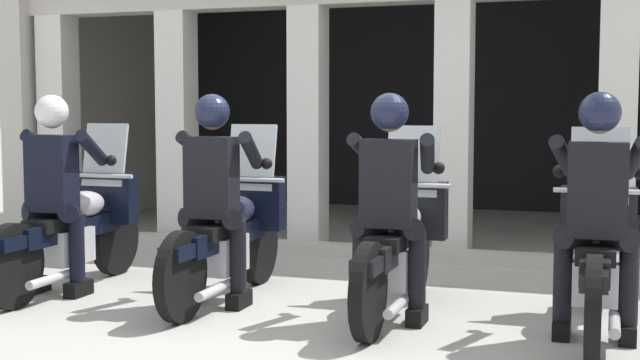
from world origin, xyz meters
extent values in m
plane|color=#A8A59E|center=(0.00, 3.00, 0.00)|extent=(80.00, 80.00, 0.00)
cube|color=black|center=(-0.16, 6.92, 1.49)|extent=(8.77, 0.24, 2.98)
cube|color=#BCB7AD|center=(-4.45, 4.82, 1.49)|extent=(0.30, 4.60, 2.98)
cube|color=silver|center=(-4.05, 2.87, 1.27)|extent=(0.35, 0.36, 2.54)
cube|color=silver|center=(-2.49, 2.87, 1.27)|extent=(0.35, 0.36, 2.54)
cube|color=silver|center=(-0.94, 2.87, 1.27)|extent=(0.35, 0.36, 2.54)
cube|color=silver|center=(0.61, 2.87, 1.27)|extent=(0.35, 0.36, 2.54)
cube|color=silver|center=(2.17, 2.87, 1.27)|extent=(0.35, 0.36, 2.54)
cube|color=#B7B5AD|center=(-0.16, 2.37, 0.06)|extent=(8.37, 0.24, 0.12)
cylinder|color=black|center=(-2.04, 0.83, 0.32)|extent=(0.09, 0.64, 0.64)
cylinder|color=black|center=(-2.04, -0.57, 0.32)|extent=(0.09, 0.64, 0.64)
cube|color=black|center=(-2.04, 0.83, 0.53)|extent=(0.14, 0.44, 0.08)
cube|color=silver|center=(-2.04, 0.08, 0.37)|extent=(0.28, 0.44, 0.28)
cube|color=black|center=(-2.04, 0.13, 0.50)|extent=(0.18, 1.24, 0.16)
ellipsoid|color=#B2B2B7|center=(-2.04, 0.35, 0.68)|extent=(0.26, 0.48, 0.22)
cube|color=black|center=(-2.04, -0.05, 0.57)|extent=(0.24, 0.52, 0.10)
cube|color=black|center=(-2.04, -0.51, 0.50)|extent=(0.16, 0.48, 0.10)
cylinder|color=silver|center=(-2.04, 0.77, 0.56)|extent=(0.05, 0.24, 0.53)
cube|color=black|center=(-2.04, 0.71, 0.70)|extent=(0.52, 0.16, 0.44)
sphere|color=silver|center=(-2.04, 0.81, 0.72)|extent=(0.18, 0.18, 0.18)
cube|color=silver|center=(-2.04, 0.69, 1.07)|extent=(0.40, 0.14, 0.54)
cylinder|color=silver|center=(-2.04, 0.61, 0.90)|extent=(0.62, 0.04, 0.04)
cylinder|color=silver|center=(-1.92, -0.27, 0.18)|extent=(0.07, 0.55, 0.07)
cube|color=black|center=(-2.04, -0.07, 0.97)|extent=(0.36, 0.22, 0.60)
cube|color=black|center=(-2.04, 0.05, 0.99)|extent=(0.05, 0.02, 0.32)
sphere|color=tan|center=(-2.04, -0.05, 1.43)|extent=(0.21, 0.21, 0.21)
sphere|color=silver|center=(-2.04, -0.05, 1.46)|extent=(0.26, 0.26, 0.26)
cylinder|color=black|center=(-1.90, -0.05, 0.66)|extent=(0.26, 0.29, 0.17)
cylinder|color=black|center=(-1.84, -0.05, 0.39)|extent=(0.12, 0.12, 0.53)
cube|color=black|center=(-1.84, -0.04, 0.06)|extent=(0.11, 0.26, 0.12)
cylinder|color=black|center=(-2.18, -0.05, 0.66)|extent=(0.26, 0.29, 0.17)
cylinder|color=black|center=(-2.24, -0.05, 0.39)|extent=(0.12, 0.12, 0.53)
cube|color=black|center=(-2.24, -0.04, 0.06)|extent=(0.11, 0.26, 0.12)
cylinder|color=black|center=(-1.82, 0.16, 1.16)|extent=(0.19, 0.48, 0.31)
sphere|color=black|center=(-1.78, 0.37, 1.05)|extent=(0.09, 0.09, 0.09)
cylinder|color=black|center=(-2.26, 0.16, 1.16)|extent=(0.19, 0.48, 0.31)
sphere|color=black|center=(-2.30, 0.37, 1.05)|extent=(0.09, 0.09, 0.09)
cylinder|color=black|center=(-0.68, 0.88, 0.32)|extent=(0.09, 0.64, 0.64)
cylinder|color=black|center=(-0.68, -0.52, 0.32)|extent=(0.09, 0.64, 0.64)
cube|color=black|center=(-0.68, 0.88, 0.53)|extent=(0.14, 0.44, 0.08)
cube|color=silver|center=(-0.68, 0.13, 0.37)|extent=(0.28, 0.44, 0.28)
cube|color=black|center=(-0.68, 0.18, 0.50)|extent=(0.18, 1.24, 0.16)
ellipsoid|color=#1E2338|center=(-0.68, 0.40, 0.68)|extent=(0.26, 0.48, 0.22)
cube|color=black|center=(-0.68, 0.00, 0.57)|extent=(0.24, 0.52, 0.10)
cube|color=black|center=(-0.68, -0.46, 0.50)|extent=(0.16, 0.48, 0.10)
cylinder|color=silver|center=(-0.68, 0.82, 0.56)|extent=(0.05, 0.24, 0.53)
cube|color=black|center=(-0.68, 0.76, 0.70)|extent=(0.52, 0.16, 0.44)
sphere|color=silver|center=(-0.68, 0.86, 0.72)|extent=(0.18, 0.18, 0.18)
cube|color=silver|center=(-0.68, 0.74, 1.07)|extent=(0.40, 0.14, 0.54)
cylinder|color=silver|center=(-0.68, 0.66, 0.90)|extent=(0.62, 0.04, 0.04)
cylinder|color=silver|center=(-0.56, -0.22, 0.18)|extent=(0.07, 0.55, 0.07)
cube|color=black|center=(-0.68, -0.02, 0.97)|extent=(0.36, 0.22, 0.60)
cube|color=black|center=(-0.68, 0.10, 0.99)|extent=(0.05, 0.02, 0.32)
sphere|color=#936B51|center=(-0.68, 0.00, 1.43)|extent=(0.21, 0.21, 0.21)
sphere|color=#191E38|center=(-0.68, 0.00, 1.46)|extent=(0.26, 0.26, 0.26)
cylinder|color=black|center=(-0.54, 0.00, 0.66)|extent=(0.26, 0.29, 0.17)
cylinder|color=black|center=(-0.48, 0.00, 0.39)|extent=(0.12, 0.12, 0.53)
cube|color=black|center=(-0.48, 0.01, 0.06)|extent=(0.11, 0.26, 0.12)
cylinder|color=black|center=(-0.82, 0.00, 0.66)|extent=(0.26, 0.29, 0.17)
cylinder|color=black|center=(-0.88, 0.00, 0.39)|extent=(0.12, 0.12, 0.53)
cube|color=black|center=(-0.88, 0.01, 0.06)|extent=(0.11, 0.26, 0.12)
cylinder|color=black|center=(-0.46, 0.21, 1.16)|extent=(0.19, 0.48, 0.31)
sphere|color=black|center=(-0.42, 0.42, 1.05)|extent=(0.09, 0.09, 0.09)
cylinder|color=black|center=(-0.90, 0.21, 1.16)|extent=(0.19, 0.48, 0.31)
sphere|color=black|center=(-0.94, 0.42, 1.05)|extent=(0.09, 0.09, 0.09)
cylinder|color=black|center=(0.68, 0.81, 0.32)|extent=(0.09, 0.64, 0.64)
cylinder|color=black|center=(0.68, -0.59, 0.32)|extent=(0.09, 0.64, 0.64)
cube|color=black|center=(0.68, 0.81, 0.53)|extent=(0.14, 0.44, 0.08)
cube|color=silver|center=(0.68, 0.06, 0.37)|extent=(0.28, 0.44, 0.28)
cube|color=black|center=(0.68, 0.11, 0.50)|extent=(0.18, 1.24, 0.16)
ellipsoid|color=#B2B2B7|center=(0.68, 0.33, 0.68)|extent=(0.26, 0.48, 0.22)
cube|color=black|center=(0.68, -0.07, 0.57)|extent=(0.24, 0.52, 0.10)
cube|color=black|center=(0.68, -0.53, 0.50)|extent=(0.16, 0.48, 0.10)
cylinder|color=silver|center=(0.68, 0.75, 0.56)|extent=(0.05, 0.24, 0.53)
cube|color=black|center=(0.68, 0.69, 0.70)|extent=(0.52, 0.16, 0.44)
sphere|color=silver|center=(0.68, 0.79, 0.72)|extent=(0.18, 0.18, 0.18)
cube|color=silver|center=(0.68, 0.67, 1.07)|extent=(0.40, 0.14, 0.54)
cylinder|color=silver|center=(0.68, 0.59, 0.90)|extent=(0.62, 0.04, 0.04)
cylinder|color=silver|center=(0.80, -0.29, 0.18)|extent=(0.07, 0.55, 0.07)
cube|color=black|center=(0.68, -0.09, 0.97)|extent=(0.36, 0.22, 0.60)
cube|color=#14193F|center=(0.68, 0.03, 0.99)|extent=(0.05, 0.02, 0.32)
sphere|color=tan|center=(0.68, -0.07, 1.43)|extent=(0.21, 0.21, 0.21)
sphere|color=#191E38|center=(0.68, -0.07, 1.46)|extent=(0.26, 0.26, 0.26)
cylinder|color=black|center=(0.82, -0.07, 0.66)|extent=(0.26, 0.29, 0.17)
cylinder|color=black|center=(0.88, -0.07, 0.39)|extent=(0.12, 0.12, 0.53)
cube|color=black|center=(0.88, -0.06, 0.06)|extent=(0.11, 0.26, 0.12)
cylinder|color=black|center=(0.54, -0.07, 0.66)|extent=(0.26, 0.29, 0.17)
cylinder|color=black|center=(0.48, -0.07, 0.39)|extent=(0.12, 0.12, 0.53)
cube|color=black|center=(0.48, -0.06, 0.06)|extent=(0.11, 0.26, 0.12)
cylinder|color=black|center=(0.90, 0.14, 1.16)|extent=(0.19, 0.48, 0.31)
sphere|color=black|center=(0.94, 0.35, 1.05)|extent=(0.09, 0.09, 0.09)
cylinder|color=black|center=(0.46, 0.14, 1.16)|extent=(0.19, 0.48, 0.31)
sphere|color=black|center=(0.42, 0.35, 1.05)|extent=(0.09, 0.09, 0.09)
cylinder|color=black|center=(2.04, 0.77, 0.32)|extent=(0.09, 0.64, 0.64)
cylinder|color=black|center=(2.04, -0.63, 0.32)|extent=(0.09, 0.64, 0.64)
cube|color=black|center=(2.04, 0.77, 0.53)|extent=(0.14, 0.44, 0.08)
cube|color=silver|center=(2.04, 0.02, 0.37)|extent=(0.28, 0.44, 0.28)
cube|color=black|center=(2.04, 0.07, 0.50)|extent=(0.18, 1.24, 0.16)
ellipsoid|color=#B2B2B7|center=(2.04, 0.29, 0.68)|extent=(0.26, 0.48, 0.22)
cube|color=black|center=(2.04, -0.11, 0.57)|extent=(0.24, 0.52, 0.10)
cube|color=black|center=(2.04, -0.57, 0.50)|extent=(0.16, 0.48, 0.10)
cylinder|color=silver|center=(2.04, 0.71, 0.56)|extent=(0.05, 0.24, 0.53)
cube|color=black|center=(2.04, 0.65, 0.70)|extent=(0.52, 0.16, 0.44)
sphere|color=silver|center=(2.04, 0.75, 0.72)|extent=(0.18, 0.18, 0.18)
cube|color=silver|center=(2.04, 0.63, 1.07)|extent=(0.40, 0.14, 0.54)
cylinder|color=silver|center=(2.04, 0.55, 0.90)|extent=(0.62, 0.04, 0.04)
cylinder|color=silver|center=(2.16, -0.33, 0.18)|extent=(0.07, 0.55, 0.07)
cube|color=black|center=(2.04, -0.13, 0.97)|extent=(0.36, 0.22, 0.60)
cube|color=#14193F|center=(2.04, -0.01, 0.99)|extent=(0.05, 0.02, 0.32)
sphere|color=tan|center=(2.04, -0.11, 1.43)|extent=(0.21, 0.21, 0.21)
sphere|color=#191E38|center=(2.04, -0.11, 1.46)|extent=(0.26, 0.26, 0.26)
cylinder|color=black|center=(2.18, -0.11, 0.66)|extent=(0.26, 0.29, 0.17)
cylinder|color=black|center=(2.24, -0.11, 0.39)|extent=(0.12, 0.12, 0.53)
cube|color=black|center=(2.24, -0.10, 0.06)|extent=(0.11, 0.26, 0.12)
cylinder|color=black|center=(1.90, -0.11, 0.66)|extent=(0.26, 0.29, 0.17)
cylinder|color=black|center=(1.84, -0.11, 0.39)|extent=(0.12, 0.12, 0.53)
cube|color=black|center=(1.84, -0.10, 0.06)|extent=(0.11, 0.26, 0.12)
cylinder|color=black|center=(2.26, 0.10, 1.16)|extent=(0.19, 0.48, 0.31)
sphere|color=black|center=(2.30, 0.31, 1.05)|extent=(0.09, 0.09, 0.09)
cylinder|color=black|center=(1.82, 0.10, 1.16)|extent=(0.19, 0.48, 0.31)
sphere|color=black|center=(1.78, 0.31, 1.05)|extent=(0.09, 0.09, 0.09)
camera|label=1|loc=(2.11, -5.80, 1.49)|focal=48.54mm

